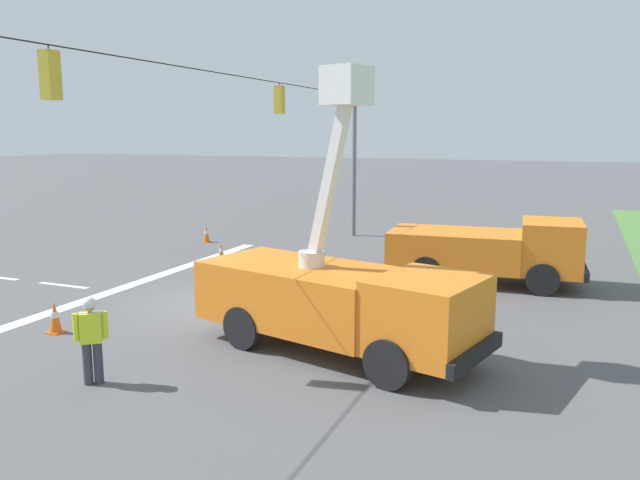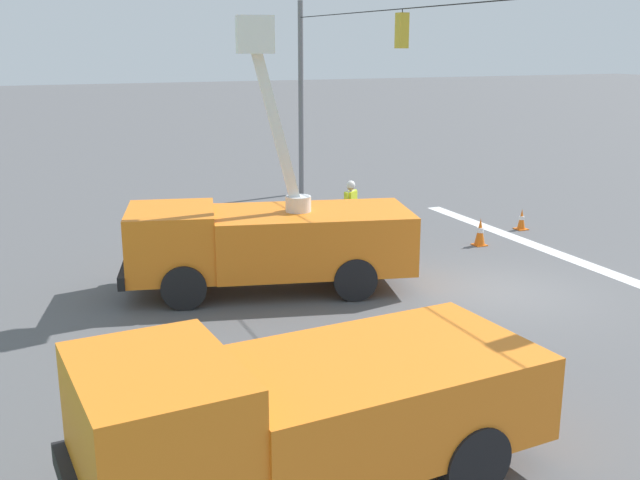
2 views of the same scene
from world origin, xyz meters
The scene contains 9 objects.
ground_plane centered at (0.00, 0.00, 0.00)m, with size 200.00×200.00×0.00m, color #565659.
lane_markings centered at (0.00, -4.88, 0.00)m, with size 17.60×15.25×0.01m.
signal_gantry centered at (0.03, 0.00, 4.25)m, with size 26.20×0.33×7.20m.
utility_truck_bucket_lift centered at (2.41, 5.03, 1.32)m, with size 3.95×7.08×6.26m.
utility_truck_support_near centered at (-5.59, 7.31, 1.14)m, with size 2.94×6.35×2.14m.
road_worker centered at (5.94, 1.22, 1.00)m, with size 0.43×0.54×1.77m.
traffic_cone_foreground_left centered at (3.79, -1.92, 0.40)m, with size 0.36×0.36×0.80m.
traffic_cone_mid_left centered at (-8.68, -5.51, 0.38)m, with size 0.36×0.36×0.77m.
traffic_cone_mid_right centered at (-5.44, -2.77, 0.33)m, with size 0.36×0.36×0.69m.
Camera 1 is at (15.02, 9.79, 4.90)m, focal length 35.00 mm.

